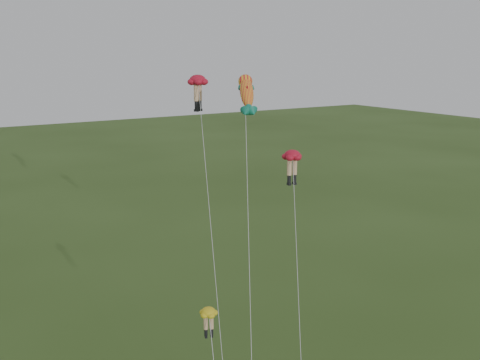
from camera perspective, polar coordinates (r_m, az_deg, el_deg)
legs_kite_red_high at (r=36.96m, az=-4.49°, el=9.80°), size 5.92×13.49×19.55m
legs_kite_red_mid at (r=35.15m, az=5.62°, el=1.93°), size 6.72×10.24×14.80m
legs_kite_yellow at (r=28.74m, az=-3.30°, el=-14.85°), size 2.93×6.67×8.03m
fish_kite at (r=31.90m, az=0.71°, el=9.21°), size 5.32×8.99×19.96m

